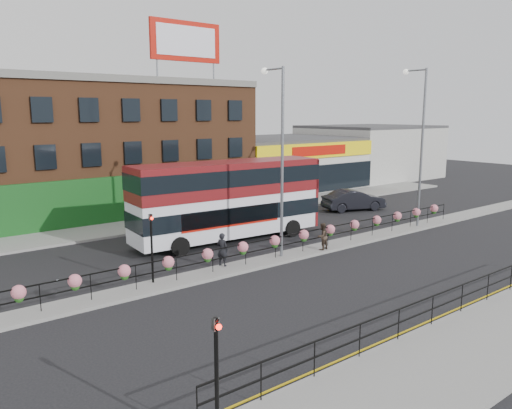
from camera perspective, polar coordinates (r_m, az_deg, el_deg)
ground at (r=27.62m, az=3.84°, el=-6.00°), size 120.00×120.00×0.00m
south_pavement at (r=20.78m, az=26.98°, el=-12.60°), size 60.00×4.00×0.15m
north_pavement at (r=37.14m, az=-8.55°, el=-1.69°), size 60.00×4.00×0.15m
median at (r=27.60m, az=3.84°, el=-5.85°), size 60.00×1.60×0.15m
yellow_line_inner at (r=21.76m, az=21.41°, el=-11.32°), size 60.00×0.10×0.01m
yellow_line_outer at (r=21.68m, az=21.82°, el=-11.43°), size 60.00×0.10×0.01m
brick_building at (r=42.07m, az=-18.92°, el=6.23°), size 25.00×12.21×10.30m
supermarket at (r=52.26m, az=2.50°, el=4.77°), size 15.00×12.25×5.30m
warehouse_east at (r=62.81m, az=12.82°, el=5.93°), size 14.50×12.00×6.30m
billboard at (r=40.52m, az=-8.02°, el=17.97°), size 6.00×0.29×4.40m
median_railing at (r=27.34m, az=3.87°, el=-3.90°), size 30.04×0.56×1.23m
south_railing at (r=19.62m, az=19.55°, el=-10.60°), size 20.04×0.05×1.12m
double_decker_bus at (r=30.40m, az=-3.14°, el=1.35°), size 12.28×3.63×4.91m
car at (r=41.17m, az=11.11°, el=0.50°), size 4.88×6.17×1.68m
pedestrian_a at (r=25.36m, az=-3.87°, el=-5.14°), size 0.92×0.87×1.71m
pedestrian_b at (r=28.51m, az=7.58°, el=-3.63°), size 0.90×0.78×1.54m
lamp_column_west at (r=26.40m, az=2.66°, el=6.69°), size 0.36×1.76×10.02m
lamp_column_east at (r=35.51m, az=18.14°, el=7.68°), size 0.38×1.86×10.57m
traffic_light_south at (r=11.70m, az=-4.55°, el=-16.73°), size 0.15×0.28×3.65m
traffic_light_median at (r=22.97m, az=-11.88°, el=-3.23°), size 0.15×0.28×3.65m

